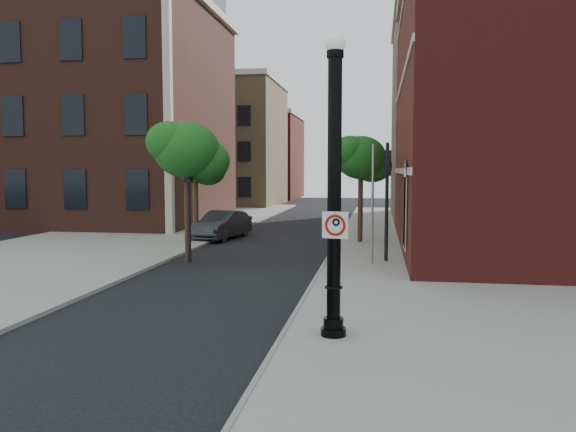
% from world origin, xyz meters
% --- Properties ---
extents(ground, '(120.00, 120.00, 0.00)m').
position_xyz_m(ground, '(0.00, 0.00, 0.00)').
color(ground, black).
rests_on(ground, ground).
extents(sidewalk_right, '(8.00, 60.00, 0.12)m').
position_xyz_m(sidewalk_right, '(6.00, 10.00, 0.06)').
color(sidewalk_right, gray).
rests_on(sidewalk_right, ground).
extents(sidewalk_left, '(10.00, 50.00, 0.12)m').
position_xyz_m(sidewalk_left, '(-9.00, 18.00, 0.06)').
color(sidewalk_left, gray).
rests_on(sidewalk_left, ground).
extents(curb_edge, '(0.10, 60.00, 0.14)m').
position_xyz_m(curb_edge, '(2.05, 10.00, 0.07)').
color(curb_edge, gray).
rests_on(curb_edge, ground).
extents(victorian_building, '(18.60, 14.60, 17.95)m').
position_xyz_m(victorian_building, '(-16.00, 23.97, 8.74)').
color(victorian_building, '#582A20').
rests_on(victorian_building, ground).
extents(bg_building_tan_a, '(12.00, 12.00, 12.00)m').
position_xyz_m(bg_building_tan_a, '(-12.00, 44.00, 6.00)').
color(bg_building_tan_a, '#947551').
rests_on(bg_building_tan_a, ground).
extents(bg_building_red, '(12.00, 12.00, 10.00)m').
position_xyz_m(bg_building_red, '(-12.00, 58.00, 5.00)').
color(bg_building_red, maroon).
rests_on(bg_building_red, ground).
extents(bg_building_tan_b, '(22.00, 14.00, 14.00)m').
position_xyz_m(bg_building_tan_b, '(16.00, 30.00, 7.00)').
color(bg_building_tan_b, '#947551').
rests_on(bg_building_tan_b, ground).
extents(lamppost, '(0.53, 0.53, 6.26)m').
position_xyz_m(lamppost, '(3.11, -0.07, 2.89)').
color(lamppost, black).
rests_on(lamppost, ground).
extents(no_parking_sign, '(0.54, 0.14, 0.54)m').
position_xyz_m(no_parking_sign, '(3.14, -0.23, 2.44)').
color(no_parking_sign, white).
rests_on(no_parking_sign, ground).
extents(parked_car, '(2.27, 4.59, 1.45)m').
position_xyz_m(parked_car, '(-3.93, 16.29, 0.72)').
color(parked_car, '#2A2A2F').
rests_on(parked_car, ground).
extents(traffic_signal_left, '(0.29, 0.36, 4.22)m').
position_xyz_m(traffic_signal_left, '(-3.14, 8.96, 2.84)').
color(traffic_signal_left, black).
rests_on(traffic_signal_left, ground).
extents(traffic_signal_right, '(0.29, 0.37, 4.56)m').
position_xyz_m(traffic_signal_right, '(4.30, 9.78, 3.07)').
color(traffic_signal_right, black).
rests_on(traffic_signal_right, ground).
extents(utility_pole, '(0.09, 0.09, 4.48)m').
position_xyz_m(utility_pole, '(3.78, 9.12, 2.24)').
color(utility_pole, '#999999').
rests_on(utility_pole, ground).
extents(street_tree_a, '(2.99, 2.70, 5.38)m').
position_xyz_m(street_tree_a, '(-3.22, 9.18, 4.24)').
color(street_tree_a, '#352115').
rests_on(street_tree_a, ground).
extents(street_tree_b, '(2.69, 2.43, 4.85)m').
position_xyz_m(street_tree_b, '(-4.91, 15.22, 3.82)').
color(street_tree_b, '#352115').
rests_on(street_tree_b, ground).
extents(street_tree_c, '(2.86, 2.58, 5.15)m').
position_xyz_m(street_tree_c, '(3.18, 15.50, 4.06)').
color(street_tree_c, '#352115').
rests_on(street_tree_c, ground).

